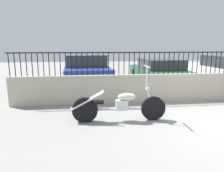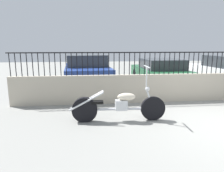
# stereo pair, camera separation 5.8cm
# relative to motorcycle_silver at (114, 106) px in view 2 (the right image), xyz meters

# --- Properties ---
(low_wall) EXTENTS (10.88, 0.18, 0.89)m
(low_wall) POSITION_rel_motorcycle_silver_xyz_m (2.51, 1.56, 0.08)
(low_wall) COLOR #B2A893
(low_wall) RESTS_ON ground_plane
(fence_railing) EXTENTS (10.88, 0.04, 0.70)m
(fence_railing) POSITION_rel_motorcycle_silver_xyz_m (2.51, 1.56, 0.99)
(fence_railing) COLOR black
(fence_railing) RESTS_ON low_wall
(motorcycle_silver) EXTENTS (2.28, 0.52, 1.32)m
(motorcycle_silver) POSITION_rel_motorcycle_silver_xyz_m (0.00, 0.00, 0.00)
(motorcycle_silver) COLOR black
(motorcycle_silver) RESTS_ON ground_plane
(car_blue) EXTENTS (2.12, 4.70, 1.41)m
(car_blue) POSITION_rel_motorcycle_silver_xyz_m (-0.71, 4.56, 0.35)
(car_blue) COLOR black
(car_blue) RESTS_ON ground_plane
(car_green) EXTENTS (1.78, 4.00, 1.22)m
(car_green) POSITION_rel_motorcycle_silver_xyz_m (2.60, 4.15, 0.26)
(car_green) COLOR black
(car_green) RESTS_ON ground_plane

